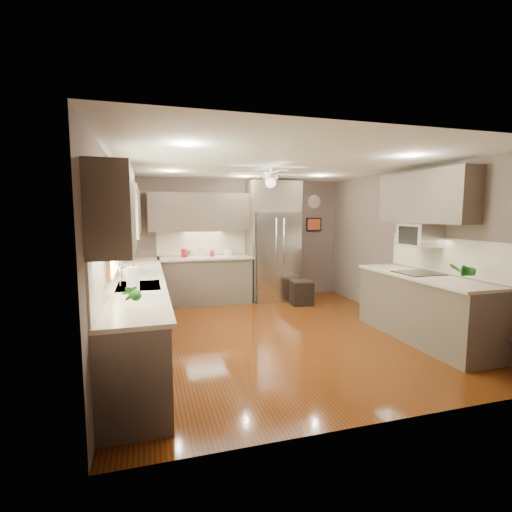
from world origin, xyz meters
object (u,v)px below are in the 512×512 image
canister_b (189,254)px  microwave (420,235)px  potted_plant_left (131,294)px  refrigerator (274,243)px  soap_bottle (128,272)px  stool (301,292)px  potted_plant_right (462,270)px  canister_a (184,253)px  canister_c (201,252)px  bowl (229,255)px  paper_towel (133,281)px  canister_d (212,254)px

canister_b → microwave: size_ratio=0.23×
potted_plant_left → refrigerator: 4.69m
soap_bottle → stool: bearing=27.3°
stool → refrigerator: bearing=123.2°
potted_plant_right → stool: 3.26m
canister_a → microwave: bearing=-41.4°
canister_c → soap_bottle: bearing=-119.1°
canister_a → microwave: size_ratio=0.31×
canister_b → stool: 2.35m
microwave → stool: bearing=114.0°
bowl → canister_c: bearing=179.2°
canister_a → stool: canister_a is taller
refrigerator → canister_b: bearing=177.7°
stool → paper_towel: size_ratio=1.46×
canister_b → potted_plant_right: bearing=-51.3°
canister_d → canister_c: bearing=171.1°
canister_a → paper_towel: bearing=-104.5°
stool → canister_d: bearing=159.3°
canister_c → bowl: size_ratio=1.01×
canister_c → soap_bottle: (-1.27, -2.29, 0.01)m
potted_plant_left → microwave: bearing=16.1°
bowl → refrigerator: size_ratio=0.08×
canister_c → soap_bottle: size_ratio=0.96×
canister_c → potted_plant_right: 4.58m
bowl → microwave: microwave is taller
canister_c → bowl: canister_c is taller
canister_a → canister_c: canister_c is taller
potted_plant_right → paper_towel: (-3.89, 0.46, -0.02)m
canister_a → potted_plant_right: 4.79m
refrigerator → canister_c: bearing=176.9°
canister_d → bowl: 0.35m
stool → paper_towel: (-3.05, -2.57, 0.84)m
canister_d → paper_towel: bearing=-113.4°
canister_b → bowl: size_ratio=0.63×
canister_d → microwave: microwave is taller
canister_a → soap_bottle: soap_bottle is taller
canister_b → soap_bottle: (-1.03, -2.28, 0.03)m
canister_a → soap_bottle: size_ratio=0.83×
potted_plant_left → microwave: size_ratio=0.57×
canister_b → canister_d: size_ratio=1.00×
canister_a → microwave: 4.24m
potted_plant_left → potted_plant_right: bearing=3.7°
potted_plant_left → canister_b: bearing=76.8°
potted_plant_right → stool: size_ratio=0.67×
soap_bottle → bowl: size_ratio=1.05×
canister_b → canister_c: bearing=2.8°
microwave → stool: microwave is taller
soap_bottle → microwave: 4.15m
potted_plant_right → microwave: 0.99m
canister_a → bowl: size_ratio=0.87×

